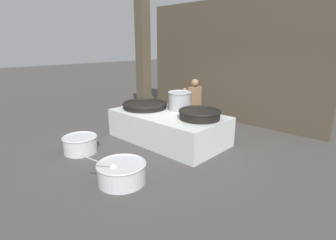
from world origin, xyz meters
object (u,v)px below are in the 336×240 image
object	(u,v)px
giant_wok_near	(145,105)
cook	(194,103)
giant_wok_far	(200,114)
prep_bowl_vegetables	(122,172)
stock_pot	(180,100)
prep_bowl_meat	(80,144)

from	to	relation	value
giant_wok_near	cook	world-z (taller)	cook
giant_wok_far	giant_wok_near	bearing A→B (deg)	-174.38
giant_wok_near	prep_bowl_vegetables	size ratio (longest dim) A/B	1.05
giant_wok_near	stock_pot	xyz separation A→B (m)	(0.87, 0.56, 0.18)
stock_pot	prep_bowl_meat	size ratio (longest dim) A/B	0.81
prep_bowl_meat	stock_pot	bearing A→B (deg)	69.97
giant_wok_near	cook	bearing A→B (deg)	56.43
giant_wok_near	giant_wok_far	bearing A→B (deg)	5.62
giant_wok_far	cook	distance (m)	1.49
giant_wok_far	stock_pot	world-z (taller)	stock_pot
giant_wok_far	prep_bowl_meat	bearing A→B (deg)	-130.77
cook	prep_bowl_vegetables	world-z (taller)	cook
giant_wok_near	stock_pot	bearing A→B (deg)	32.67
giant_wok_far	prep_bowl_meat	size ratio (longest dim) A/B	1.28
giant_wok_near	prep_bowl_meat	world-z (taller)	giant_wok_near
giant_wok_near	prep_bowl_vegetables	xyz separation A→B (m)	(1.86, -2.29, -0.65)
cook	prep_bowl_meat	bearing A→B (deg)	76.08
giant_wok_near	giant_wok_far	world-z (taller)	giant_wok_far
giant_wok_far	stock_pot	distance (m)	1.07
prep_bowl_meat	giant_wok_near	bearing A→B (deg)	87.42
prep_bowl_meat	cook	bearing A→B (deg)	74.38
giant_wok_near	cook	xyz separation A→B (m)	(0.84, 1.27, -0.01)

